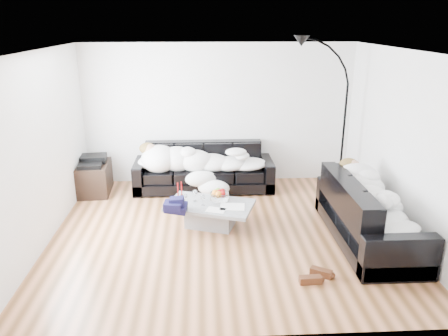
{
  "coord_description": "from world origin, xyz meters",
  "views": [
    {
      "loc": [
        -0.32,
        -5.79,
        2.98
      ],
      "look_at": [
        0.0,
        0.3,
        0.9
      ],
      "focal_mm": 35.0,
      "sensor_mm": 36.0,
      "label": 1
    }
  ],
  "objects_px": {
    "sofa_right": "(370,212)",
    "av_cabinet": "(94,178)",
    "fruit_bowl": "(219,194)",
    "wine_glass_b": "(185,199)",
    "candle_right": "(182,189)",
    "coffee_table": "(210,215)",
    "sleeper_back": "(204,157)",
    "shoes": "(315,276)",
    "candle_left": "(178,191)",
    "wine_glass_c": "(203,200)",
    "wine_glass_a": "(195,196)",
    "sleeper_right": "(371,198)",
    "floor_lamp": "(344,128)",
    "stereo": "(92,160)",
    "sofa_back": "(204,167)"
  },
  "relations": [
    {
      "from": "sofa_right",
      "to": "fruit_bowl",
      "type": "bearing_deg",
      "value": 70.67
    },
    {
      "from": "sofa_right",
      "to": "wine_glass_a",
      "type": "distance_m",
      "value": 2.53
    },
    {
      "from": "floor_lamp",
      "to": "sofa_right",
      "type": "bearing_deg",
      "value": -75.06
    },
    {
      "from": "wine_glass_b",
      "to": "av_cabinet",
      "type": "relative_size",
      "value": 0.19
    },
    {
      "from": "sofa_right",
      "to": "floor_lamp",
      "type": "relative_size",
      "value": 0.91
    },
    {
      "from": "wine_glass_c",
      "to": "candle_right",
      "type": "bearing_deg",
      "value": 132.04
    },
    {
      "from": "sofa_right",
      "to": "av_cabinet",
      "type": "bearing_deg",
      "value": 64.46
    },
    {
      "from": "sofa_back",
      "to": "wine_glass_c",
      "type": "distance_m",
      "value": 1.62
    },
    {
      "from": "sleeper_back",
      "to": "wine_glass_b",
      "type": "distance_m",
      "value": 1.53
    },
    {
      "from": "sleeper_right",
      "to": "wine_glass_b",
      "type": "xyz_separation_m",
      "value": [
        -2.58,
        0.59,
        -0.21
      ]
    },
    {
      "from": "wine_glass_b",
      "to": "wine_glass_a",
      "type": "bearing_deg",
      "value": 29.01
    },
    {
      "from": "sleeper_right",
      "to": "wine_glass_b",
      "type": "relative_size",
      "value": 12.12
    },
    {
      "from": "coffee_table",
      "to": "wine_glass_c",
      "type": "height_order",
      "value": "wine_glass_c"
    },
    {
      "from": "wine_glass_a",
      "to": "floor_lamp",
      "type": "height_order",
      "value": "floor_lamp"
    },
    {
      "from": "floor_lamp",
      "to": "sleeper_right",
      "type": "bearing_deg",
      "value": -75.06
    },
    {
      "from": "sleeper_right",
      "to": "candle_left",
      "type": "xyz_separation_m",
      "value": [
        -2.7,
        0.81,
        -0.16
      ]
    },
    {
      "from": "coffee_table",
      "to": "floor_lamp",
      "type": "xyz_separation_m",
      "value": [
        2.36,
        1.25,
        1.02
      ]
    },
    {
      "from": "sofa_back",
      "to": "fruit_bowl",
      "type": "bearing_deg",
      "value": -80.82
    },
    {
      "from": "wine_glass_b",
      "to": "shoes",
      "type": "relative_size",
      "value": 0.34
    },
    {
      "from": "candle_left",
      "to": "floor_lamp",
      "type": "xyz_separation_m",
      "value": [
        2.84,
        1.01,
        0.71
      ]
    },
    {
      "from": "sofa_right",
      "to": "stereo",
      "type": "bearing_deg",
      "value": 64.46
    },
    {
      "from": "candle_left",
      "to": "candle_right",
      "type": "xyz_separation_m",
      "value": [
        0.05,
        0.07,
        -0.01
      ]
    },
    {
      "from": "sofa_right",
      "to": "sleeper_back",
      "type": "distance_m",
      "value": 3.1
    },
    {
      "from": "fruit_bowl",
      "to": "wine_glass_b",
      "type": "xyz_separation_m",
      "value": [
        -0.52,
        -0.13,
        -0.01
      ]
    },
    {
      "from": "sleeper_back",
      "to": "candle_right",
      "type": "relative_size",
      "value": 8.83
    },
    {
      "from": "stereo",
      "to": "floor_lamp",
      "type": "height_order",
      "value": "floor_lamp"
    },
    {
      "from": "stereo",
      "to": "floor_lamp",
      "type": "relative_size",
      "value": 0.18
    },
    {
      "from": "fruit_bowl",
      "to": "wine_glass_b",
      "type": "distance_m",
      "value": 0.53
    },
    {
      "from": "wine_glass_c",
      "to": "av_cabinet",
      "type": "relative_size",
      "value": 0.21
    },
    {
      "from": "shoes",
      "to": "candle_left",
      "type": "bearing_deg",
      "value": 143.74
    },
    {
      "from": "fruit_bowl",
      "to": "wine_glass_c",
      "type": "xyz_separation_m",
      "value": [
        -0.25,
        -0.21,
        -0.01
      ]
    },
    {
      "from": "coffee_table",
      "to": "wine_glass_b",
      "type": "xyz_separation_m",
      "value": [
        -0.37,
        0.02,
        0.26
      ]
    },
    {
      "from": "wine_glass_b",
      "to": "candle_left",
      "type": "relative_size",
      "value": 0.62
    },
    {
      "from": "candle_right",
      "to": "coffee_table",
      "type": "bearing_deg",
      "value": -35.63
    },
    {
      "from": "wine_glass_a",
      "to": "wine_glass_c",
      "type": "distance_m",
      "value": 0.2
    },
    {
      "from": "coffee_table",
      "to": "sleeper_back",
      "type": "bearing_deg",
      "value": 92.98
    },
    {
      "from": "candle_left",
      "to": "floor_lamp",
      "type": "bearing_deg",
      "value": 19.63
    },
    {
      "from": "coffee_table",
      "to": "wine_glass_c",
      "type": "xyz_separation_m",
      "value": [
        -0.1,
        -0.05,
        0.27
      ]
    },
    {
      "from": "wine_glass_b",
      "to": "candle_left",
      "type": "xyz_separation_m",
      "value": [
        -0.12,
        0.22,
        0.05
      ]
    },
    {
      "from": "candle_right",
      "to": "wine_glass_c",
      "type": "bearing_deg",
      "value": -47.96
    },
    {
      "from": "wine_glass_b",
      "to": "stereo",
      "type": "xyz_separation_m",
      "value": [
        -1.69,
        1.45,
        0.17
      ]
    },
    {
      "from": "wine_glass_a",
      "to": "shoes",
      "type": "height_order",
      "value": "wine_glass_a"
    },
    {
      "from": "coffee_table",
      "to": "sleeper_right",
      "type": "bearing_deg",
      "value": -14.42
    },
    {
      "from": "wine_glass_a",
      "to": "candle_right",
      "type": "relative_size",
      "value": 0.76
    },
    {
      "from": "sleeper_right",
      "to": "floor_lamp",
      "type": "relative_size",
      "value": 0.78
    },
    {
      "from": "sleeper_back",
      "to": "fruit_bowl",
      "type": "bearing_deg",
      "value": -80.49
    },
    {
      "from": "candle_right",
      "to": "shoes",
      "type": "xyz_separation_m",
      "value": [
        1.67,
        -1.83,
        -0.44
      ]
    },
    {
      "from": "av_cabinet",
      "to": "wine_glass_a",
      "type": "bearing_deg",
      "value": -40.13
    },
    {
      "from": "sofa_right",
      "to": "shoes",
      "type": "xyz_separation_m",
      "value": [
        -0.98,
        -0.95,
        -0.39
      ]
    },
    {
      "from": "av_cabinet",
      "to": "sofa_back",
      "type": "bearing_deg",
      "value": -0.61
    }
  ]
}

